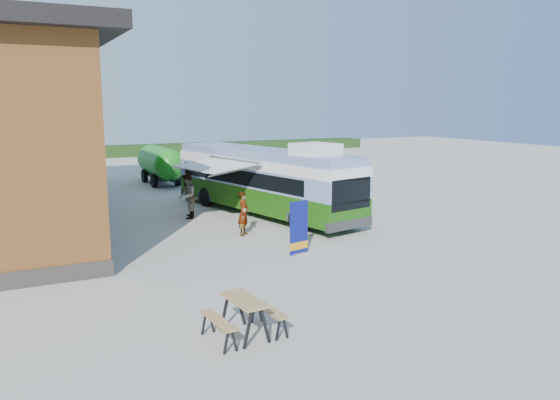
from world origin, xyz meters
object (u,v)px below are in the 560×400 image
person_a (244,214)px  person_b (187,196)px  picnic_table (244,308)px  banner (299,233)px  bus (264,179)px  slurry_tanker (160,163)px

person_a → person_b: 4.15m
picnic_table → banner: bearing=46.7°
bus → person_b: (-3.43, 0.64, -0.65)m
slurry_tanker → person_a: bearing=-92.6°
banner → person_b: 7.51m
banner → slurry_tanker: slurry_tanker is taller
person_a → picnic_table: bearing=-160.9°
banner → picnic_table: 6.78m
picnic_table → slurry_tanker: (4.33, 23.56, 0.71)m
banner → picnic_table: size_ratio=1.13×
bus → person_b: size_ratio=5.79×
banner → bus: bearing=62.6°
person_a → slurry_tanker: size_ratio=0.27×
person_a → slurry_tanker: (0.68, 14.98, 0.50)m
banner → person_b: bearing=90.2°
bus → banner: (-1.84, -6.70, -0.90)m
bus → person_b: bus is taller
person_b → slurry_tanker: 11.08m
banner → slurry_tanker: 18.29m
person_b → slurry_tanker: (1.66, 10.95, 0.37)m
bus → slurry_tanker: (-1.76, 11.59, -0.29)m
banner → person_a: (-0.60, 3.31, 0.11)m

